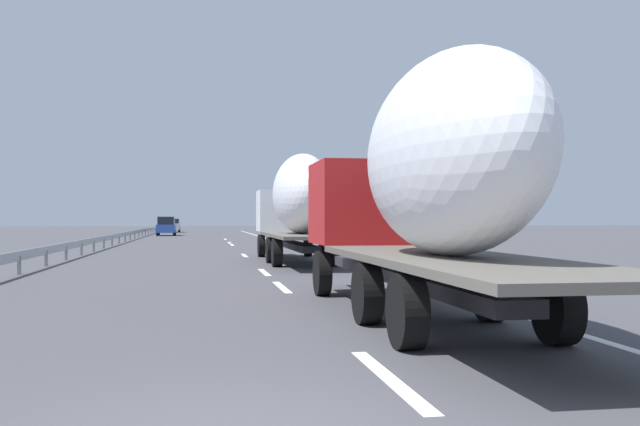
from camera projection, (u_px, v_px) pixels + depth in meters
name	position (u px, v px, depth m)	size (l,w,h in m)	color
ground_plane	(205.00, 247.00, 45.32)	(260.00, 260.00, 0.00)	#424247
lane_stripe_0	(389.00, 378.00, 8.11)	(3.20, 0.20, 0.01)	white
lane_stripe_1	(282.00, 287.00, 18.89)	(3.20, 0.20, 0.01)	white
lane_stripe_2	(264.00, 272.00, 24.11)	(3.20, 0.20, 0.01)	white
lane_stripe_3	(244.00, 255.00, 35.11)	(3.20, 0.20, 0.01)	white
lane_stripe_4	(232.00, 245.00, 49.27)	(3.20, 0.20, 0.01)	white
lane_stripe_5	(229.00, 243.00, 53.65)	(3.20, 0.20, 0.01)	white
lane_stripe_6	(225.00, 239.00, 62.59)	(3.20, 0.20, 0.01)	white
edge_line_right	(284.00, 244.00, 51.14)	(110.00, 0.20, 0.01)	white
truck_lead	(297.00, 203.00, 29.56)	(13.03, 2.55, 4.31)	silver
truck_trailing	(426.00, 180.00, 12.67)	(12.88, 2.55, 4.41)	#B21919
car_silver_hatch	(173.00, 225.00, 94.30)	(4.79, 1.76, 1.76)	#ADB2B7
car_blue_sedan	(166.00, 226.00, 75.95)	(4.59, 1.91, 1.98)	#28479E
road_sign	(307.00, 210.00, 48.42)	(0.10, 0.90, 3.44)	gray
tree_0	(335.00, 196.00, 60.59)	(2.88, 2.88, 5.94)	#472D19
tree_1	(333.00, 197.00, 71.32)	(2.81, 2.81, 6.30)	#472D19
tree_2	(396.00, 184.00, 51.85)	(3.03, 3.03, 6.86)	#472D19
guardrail_median	(112.00, 237.00, 47.31)	(94.00, 0.10, 0.76)	#9EA0A5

